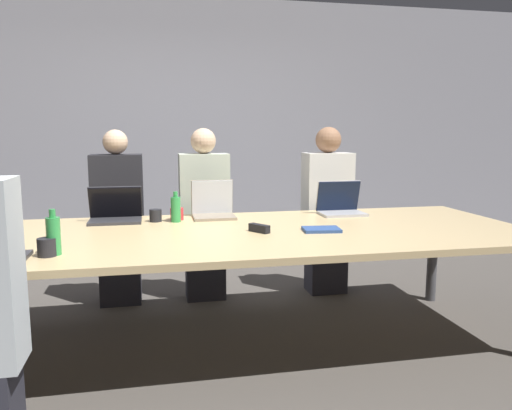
{
  "coord_description": "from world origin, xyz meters",
  "views": [
    {
      "loc": [
        -0.23,
        -3.07,
        1.39
      ],
      "look_at": [
        0.43,
        0.1,
        0.91
      ],
      "focal_mm": 35.0,
      "sensor_mm": 36.0,
      "label": 1
    }
  ],
  "objects": [
    {
      "name": "ground_plane",
      "position": [
        0.0,
        0.0,
        0.0
      ],
      "size": [
        24.0,
        24.0,
        0.0
      ],
      "primitive_type": "plane",
      "color": "#4C4742"
    },
    {
      "name": "curtain_wall",
      "position": [
        0.0,
        2.45,
        1.4
      ],
      "size": [
        12.0,
        0.06,
        2.8
      ],
      "color": "#9999A3",
      "rests_on": "ground_plane"
    },
    {
      "name": "conference_table",
      "position": [
        0.0,
        0.0,
        0.71
      ],
      "size": [
        4.36,
        1.45,
        0.76
      ],
      "color": "#D6B77F",
      "rests_on": "ground_plane"
    },
    {
      "name": "cup_near_left",
      "position": [
        -0.77,
        -0.44,
        0.81
      ],
      "size": [
        0.09,
        0.09,
        0.09
      ],
      "color": "#232328",
      "rests_on": "conference_table"
    },
    {
      "name": "bottle_near_left",
      "position": [
        -0.74,
        -0.42,
        0.86
      ],
      "size": [
        0.07,
        0.07,
        0.24
      ],
      "color": "green",
      "rests_on": "conference_table"
    },
    {
      "name": "laptop_far_right",
      "position": [
        1.17,
        0.5,
        0.83
      ],
      "size": [
        0.34,
        0.25,
        0.25
      ],
      "color": "#B7B7BC",
      "rests_on": "conference_table"
    },
    {
      "name": "person_far_right",
      "position": [
        1.22,
        0.95,
        0.7
      ],
      "size": [
        0.4,
        0.24,
        1.43
      ],
      "color": "#2D2D38",
      "rests_on": "ground_plane"
    },
    {
      "name": "laptop_far_center",
      "position": [
        0.2,
        0.56,
        0.84
      ],
      "size": [
        0.31,
        0.27,
        0.27
      ],
      "color": "gray",
      "rests_on": "conference_table"
    },
    {
      "name": "person_far_center",
      "position": [
        0.17,
        0.99,
        0.69
      ],
      "size": [
        0.4,
        0.24,
        1.41
      ],
      "color": "#2D2D38",
      "rests_on": "ground_plane"
    },
    {
      "name": "cup_far_center",
      "position": [
        -0.07,
        0.5,
        0.8
      ],
      "size": [
        0.09,
        0.09,
        0.09
      ],
      "color": "red",
      "rests_on": "conference_table"
    },
    {
      "name": "bottle_far_center",
      "position": [
        -0.08,
        0.41,
        0.85
      ],
      "size": [
        0.07,
        0.07,
        0.21
      ],
      "color": "green",
      "rests_on": "conference_table"
    },
    {
      "name": "laptop_far_midleft",
      "position": [
        -0.5,
        0.51,
        0.83
      ],
      "size": [
        0.36,
        0.25,
        0.25
      ],
      "color": "#333338",
      "rests_on": "conference_table"
    },
    {
      "name": "person_far_midleft",
      "position": [
        -0.51,
        1.0,
        0.68
      ],
      "size": [
        0.4,
        0.24,
        1.4
      ],
      "color": "#2D2D38",
      "rests_on": "ground_plane"
    },
    {
      "name": "cup_far_midleft",
      "position": [
        -0.22,
        0.46,
        0.8
      ],
      "size": [
        0.08,
        0.08,
        0.09
      ],
      "color": "#232328",
      "rests_on": "conference_table"
    },
    {
      "name": "stapler",
      "position": [
        0.41,
        -0.06,
        0.78
      ],
      "size": [
        0.12,
        0.15,
        0.05
      ],
      "rotation": [
        0.0,
        0.0,
        0.59
      ],
      "color": "black",
      "rests_on": "conference_table"
    },
    {
      "name": "notebook",
      "position": [
        0.81,
        -0.1,
        0.77
      ],
      "size": [
        0.25,
        0.19,
        0.02
      ],
      "rotation": [
        0.0,
        0.0,
        -0.11
      ],
      "color": "#2D4C8C",
      "rests_on": "conference_table"
    }
  ]
}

